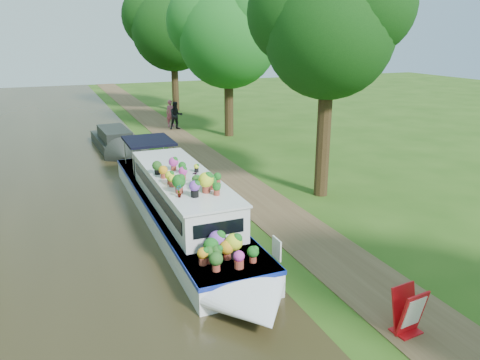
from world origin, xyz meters
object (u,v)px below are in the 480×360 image
second_boat (115,141)px  pedestrian_pink (171,113)px  sandwich_board (409,313)px  plant_boat (183,204)px  pedestrian_dark (176,116)px

second_boat → pedestrian_pink: bearing=46.7°
second_boat → sandwich_board: 19.76m
second_boat → sandwich_board: bearing=-82.7°
sandwich_board → plant_boat: bearing=105.1°
plant_boat → second_boat: 12.07m
pedestrian_pink → second_boat: bearing=-131.7°
pedestrian_dark → pedestrian_pink: bearing=96.1°
second_boat → pedestrian_dark: bearing=39.8°
pedestrian_dark → sandwich_board: bearing=-91.3°
second_boat → pedestrian_pink: pedestrian_pink is taller
plant_boat → second_boat: bearing=92.4°
second_boat → plant_boat: bearing=-90.2°
pedestrian_pink → pedestrian_dark: (0.08, -1.07, 0.01)m
second_boat → sandwich_board: size_ratio=5.99×
sandwich_board → pedestrian_pink: bearing=81.0°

